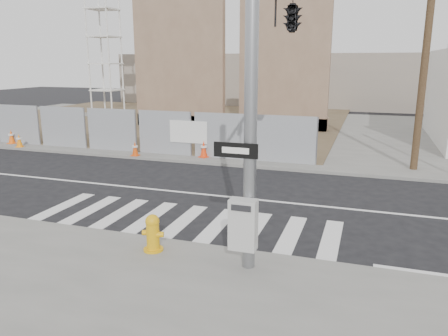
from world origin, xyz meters
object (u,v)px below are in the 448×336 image
(traffic_cone_b, at_px, (19,140))
(traffic_cone_c, at_px, (135,149))
(signal_pole, at_px, (281,41))
(traffic_cone_a, at_px, (11,137))
(fire_hydrant, at_px, (153,233))
(traffic_cone_d, at_px, (204,149))

(traffic_cone_b, relative_size, traffic_cone_c, 1.02)
(signal_pole, height_order, traffic_cone_a, signal_pole)
(fire_hydrant, relative_size, traffic_cone_a, 1.18)
(signal_pole, distance_m, traffic_cone_c, 10.93)
(traffic_cone_d, bearing_deg, traffic_cone_c, -167.42)
(signal_pole, bearing_deg, traffic_cone_d, 124.32)
(traffic_cone_c, bearing_deg, traffic_cone_d, 12.58)
(fire_hydrant, bearing_deg, signal_pole, 30.97)
(signal_pole, relative_size, traffic_cone_c, 10.61)
(traffic_cone_a, bearing_deg, traffic_cone_b, -30.06)
(traffic_cone_c, bearing_deg, traffic_cone_a, 175.23)
(fire_hydrant, bearing_deg, traffic_cone_a, 125.29)
(traffic_cone_d, bearing_deg, fire_hydrant, -75.54)
(traffic_cone_b, xyz_separation_m, traffic_cone_d, (9.65, 0.69, 0.04))
(traffic_cone_b, bearing_deg, traffic_cone_a, 149.94)
(traffic_cone_a, height_order, traffic_cone_b, traffic_cone_a)
(fire_hydrant, height_order, traffic_cone_b, fire_hydrant)
(fire_hydrant, height_order, traffic_cone_c, fire_hydrant)
(traffic_cone_c, relative_size, traffic_cone_d, 0.88)
(traffic_cone_a, relative_size, traffic_cone_b, 1.08)
(signal_pole, bearing_deg, traffic_cone_c, 141.33)
(traffic_cone_a, relative_size, traffic_cone_d, 0.97)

